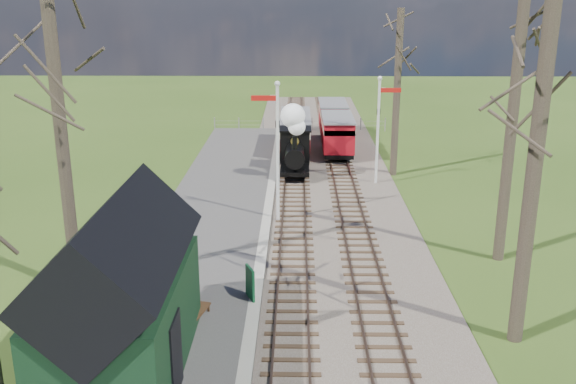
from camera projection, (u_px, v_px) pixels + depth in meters
name	position (u px, v px, depth m)	size (l,w,h in m)	color
distant_hills	(307.00, 214.00, 79.31)	(114.40, 48.00, 22.02)	#385B23
ballast_bed	(319.00, 183.00, 34.04)	(8.00, 60.00, 0.10)	brown
track_near	(295.00, 182.00, 34.04)	(1.60, 60.00, 0.15)	brown
track_far	(344.00, 183.00, 34.00)	(1.60, 60.00, 0.15)	brown
platform	(209.00, 236.00, 26.45)	(5.00, 44.00, 0.20)	#474442
coping_strip	(264.00, 236.00, 26.41)	(0.40, 44.00, 0.21)	#B2AD9E
station_shed	(122.00, 297.00, 16.26)	(3.25, 6.30, 4.78)	black
semaphore_near	(276.00, 142.00, 27.29)	(1.22, 0.24, 6.22)	silver
semaphore_far	(380.00, 122.00, 33.02)	(1.22, 0.24, 5.72)	silver
bare_trees	(333.00, 134.00, 21.15)	(15.51, 22.39, 12.00)	#382D23
fence_line	(300.00, 124.00, 47.29)	(12.60, 0.08, 1.00)	slate
locomotive	(295.00, 143.00, 34.82)	(1.64, 3.83, 4.10)	black
coach	(295.00, 130.00, 40.76)	(1.91, 6.56, 2.01)	black
red_carriage_a	(337.00, 134.00, 39.57)	(1.91, 4.73, 2.01)	black
red_carriage_b	(333.00, 118.00, 44.83)	(1.91, 4.73, 2.01)	black
sign_board	(250.00, 283.00, 20.63)	(0.35, 0.71, 1.08)	#0F4926
bench	(193.00, 308.00, 19.32)	(0.74, 1.46, 0.80)	#432A18
person	(160.00, 366.00, 15.88)	(0.44, 0.29, 1.22)	black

